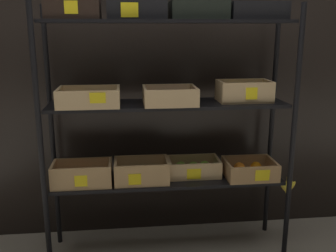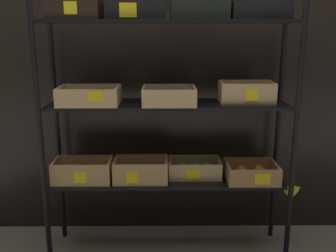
% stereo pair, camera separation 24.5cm
% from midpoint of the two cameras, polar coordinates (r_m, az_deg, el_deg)
% --- Properties ---
extents(ground_plane, '(10.00, 10.00, 0.00)m').
position_cam_midpoint_polar(ground_plane, '(2.80, -2.63, -17.63)').
color(ground_plane, gray).
extents(storefront_wall, '(3.90, 0.12, 2.36)m').
position_cam_midpoint_polar(storefront_wall, '(2.77, -3.44, 8.13)').
color(storefront_wall, black).
rests_on(storefront_wall, ground_plane).
extents(display_rack, '(1.62, 0.39, 1.65)m').
position_cam_midpoint_polar(display_rack, '(2.41, -3.10, 3.34)').
color(display_rack, black).
rests_on(display_rack, ground_plane).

